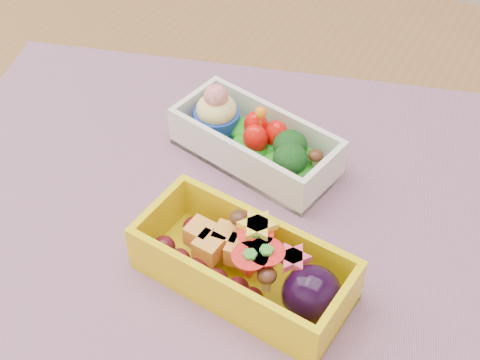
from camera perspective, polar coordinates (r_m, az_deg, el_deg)
The scene contains 4 objects.
table at distance 0.67m, azimuth 4.27°, elevation -7.88°, with size 1.20×0.80×0.75m.
placemat at distance 0.58m, azimuth -0.88°, elevation -2.74°, with size 0.55×0.42×0.00m, color gray.
bento_white at distance 0.62m, azimuth 1.24°, elevation 3.23°, with size 0.16×0.09×0.06m.
bento_yellow at distance 0.52m, azimuth 0.64°, elevation -7.08°, with size 0.17×0.09×0.06m.
Camera 1 is at (0.15, -0.38, 1.18)m, focal length 51.50 mm.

